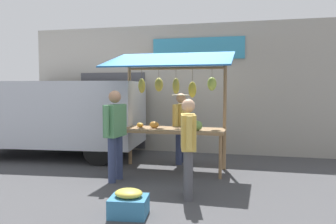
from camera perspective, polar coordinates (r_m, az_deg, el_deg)
name	(u,v)px	position (r m, az deg, el deg)	size (l,w,h in m)	color
ground_plane	(171,171)	(7.11, 0.58, -9.93)	(40.00, 40.00, 0.00)	#424244
street_backdrop	(188,89)	(9.06, 3.47, 3.93)	(9.00, 0.30, 3.40)	#9E998E
market_stall	(172,97)	(6.93, 0.71, 2.63)	(2.50, 1.46, 2.50)	olive
vendor_with_sunhat	(181,122)	(7.66, 2.20, -1.75)	(0.42, 0.68, 1.61)	navy
shopper_with_ponytail	(115,129)	(6.27, -8.96, -2.80)	(0.27, 0.71, 1.68)	navy
shopper_in_striped_shirt	(188,142)	(5.25, 3.45, -5.05)	(0.32, 0.66, 1.55)	#4C4C51
parked_van	(47,112)	(9.00, -19.87, 0.01)	(4.55, 2.25, 1.88)	silver
produce_crate_near	(129,204)	(4.71, -6.64, -15.18)	(0.55, 0.48, 0.37)	teal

